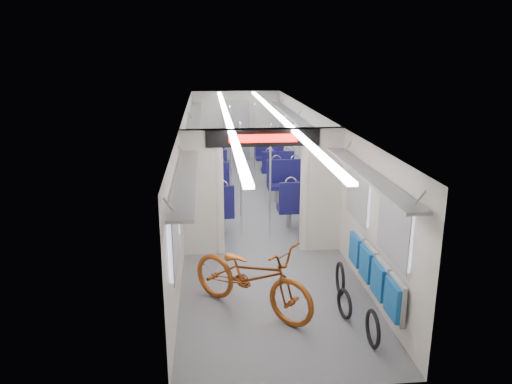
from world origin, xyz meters
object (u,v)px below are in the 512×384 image
(bike_hoop_c, at_px, (340,280))
(stanchion_near_left, at_px, (241,180))
(flip_bench, at_px, (374,272))
(bike_hoop_b, at_px, (344,305))
(seat_bay_near_right, at_px, (293,190))
(stanchion_near_right, at_px, (270,183))
(stanchion_far_left, at_px, (231,152))
(bike_hoop_a, at_px, (373,330))
(seat_bay_far_right, at_px, (274,160))
(seat_bay_near_left, at_px, (210,194))
(seat_bay_far_left, at_px, (209,158))
(stanchion_far_right, at_px, (254,148))
(bicycle, at_px, (251,276))

(bike_hoop_c, bearing_deg, stanchion_near_left, 116.38)
(flip_bench, height_order, bike_hoop_b, flip_bench)
(seat_bay_near_right, xyz_separation_m, stanchion_near_right, (-0.71, -1.49, 0.59))
(flip_bench, distance_m, bike_hoop_c, 0.68)
(bike_hoop_c, bearing_deg, seat_bay_near_right, 90.97)
(stanchion_far_left, bearing_deg, bike_hoop_a, -78.24)
(seat_bay_near_right, distance_m, stanchion_near_left, 1.88)
(bike_hoop_c, distance_m, stanchion_near_right, 2.73)
(flip_bench, height_order, stanchion_near_right, stanchion_near_right)
(bike_hoop_a, distance_m, seat_bay_far_right, 8.72)
(seat_bay_near_left, distance_m, seat_bay_far_right, 3.97)
(seat_bay_near_right, bearing_deg, bike_hoop_a, -88.75)
(bike_hoop_b, relative_size, bike_hoop_c, 0.85)
(bike_hoop_b, relative_size, stanchion_far_left, 0.19)
(bike_hoop_a, distance_m, seat_bay_near_right, 5.36)
(seat_bay_far_left, xyz_separation_m, stanchion_near_left, (0.61, -4.77, 0.58))
(bike_hoop_c, xyz_separation_m, stanchion_near_left, (-1.33, 2.68, 0.91))
(bike_hoop_c, height_order, stanchion_near_left, stanchion_near_left)
(seat_bay_far_left, bearing_deg, seat_bay_near_left, -90.00)
(stanchion_far_right, bearing_deg, seat_bay_far_left, 127.33)
(seat_bay_near_left, bearing_deg, seat_bay_far_right, 61.93)
(bicycle, bearing_deg, bike_hoop_a, -84.02)
(seat_bay_near_right, height_order, stanchion_near_right, stanchion_near_right)
(seat_bay_near_left, bearing_deg, stanchion_far_right, 60.86)
(bicycle, height_order, stanchion_near_right, stanchion_near_right)
(stanchion_near_right, xyz_separation_m, stanchion_far_left, (-0.61, 3.07, 0.00))
(seat_bay_far_left, xyz_separation_m, stanchion_far_left, (0.54, -1.93, 0.58))
(seat_bay_near_right, distance_m, seat_bay_far_right, 3.36)
(bicycle, height_order, stanchion_far_left, stanchion_far_left)
(bicycle, height_order, bike_hoop_c, bicycle)
(seat_bay_far_left, bearing_deg, stanchion_near_right, -76.98)
(stanchion_near_left, relative_size, stanchion_far_left, 1.00)
(bike_hoop_a, height_order, stanchion_near_left, stanchion_near_left)
(bike_hoop_c, distance_m, stanchion_far_left, 5.77)
(flip_bench, relative_size, stanchion_near_left, 0.93)
(bike_hoop_a, relative_size, seat_bay_far_right, 0.25)
(bike_hoop_b, bearing_deg, stanchion_near_left, 109.68)
(flip_bench, xyz_separation_m, stanchion_far_left, (-1.74, 5.99, 0.57))
(seat_bay_near_right, relative_size, stanchion_near_left, 0.97)
(bike_hoop_a, xyz_separation_m, seat_bay_near_left, (-1.99, 5.20, 0.34))
(bike_hoop_c, relative_size, seat_bay_far_right, 0.27)
(flip_bench, xyz_separation_m, seat_bay_near_left, (-2.29, 4.27, -0.02))
(seat_bay_near_left, bearing_deg, bike_hoop_c, -62.97)
(flip_bench, height_order, seat_bay_far_right, seat_bay_far_right)
(bike_hoop_b, bearing_deg, flip_bench, 25.49)
(bike_hoop_c, height_order, stanchion_near_right, stanchion_near_right)
(seat_bay_near_right, distance_m, stanchion_near_right, 1.76)
(bicycle, xyz_separation_m, bike_hoop_b, (1.27, -0.34, -0.35))
(bicycle, distance_m, seat_bay_far_left, 7.84)
(bicycle, bearing_deg, seat_bay_far_left, 45.84)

